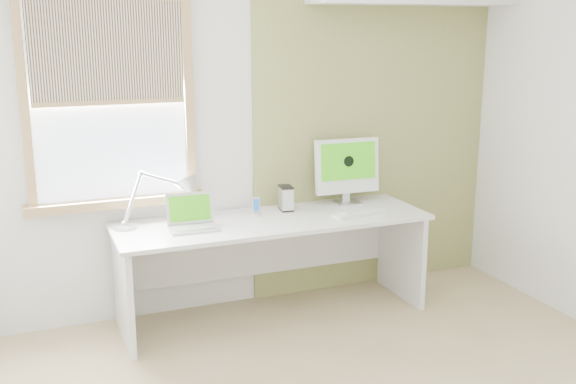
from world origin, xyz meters
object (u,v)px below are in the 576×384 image
desk (270,243)px  external_drive (286,198)px  laptop (192,220)px  desk_lamp (178,193)px  imac (347,167)px

desk → external_drive: bearing=35.8°
laptop → external_drive: bearing=13.5°
desk → desk_lamp: bearing=168.4°
external_drive → imac: (0.50, 0.02, 0.19)m
desk_lamp → external_drive: 0.80m
desk → laptop: 0.63m
desk → desk_lamp: desk_lamp is taller
laptop → external_drive: size_ratio=1.83×
external_drive → imac: size_ratio=0.36×
external_drive → desk_lamp: bearing=179.7°
desk → desk_lamp: 0.75m
desk_lamp → imac: bearing=0.6°
desk_lamp → external_drive: desk_lamp is taller
external_drive → imac: 0.54m
external_drive → imac: imac is taller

